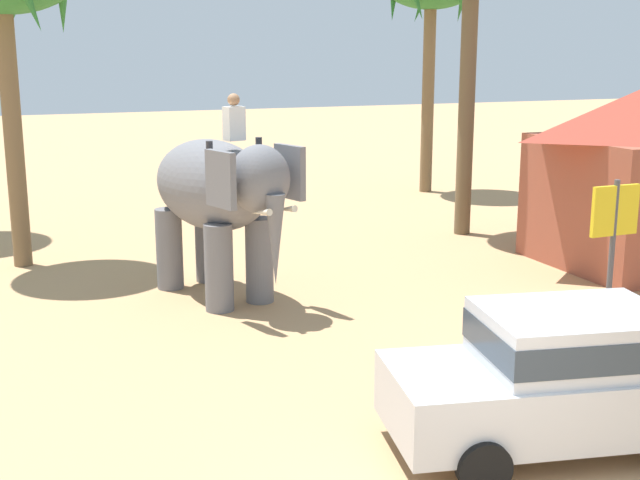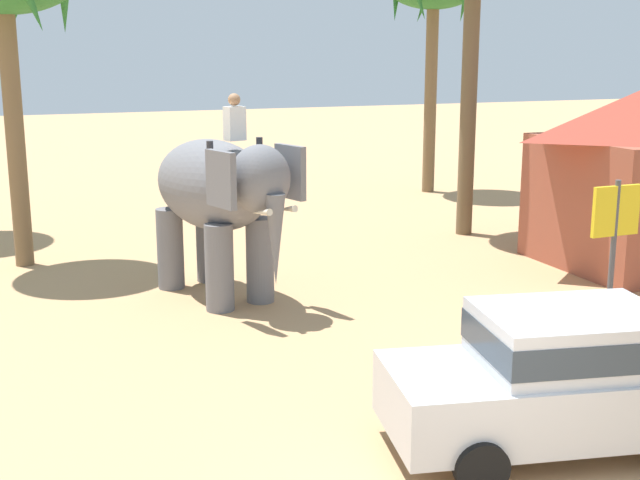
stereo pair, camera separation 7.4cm
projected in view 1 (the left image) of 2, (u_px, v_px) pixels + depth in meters
car_sedan_foreground at (566, 374)px, 9.78m from camera, size 4.37×2.57×1.70m
elephant_with_mahout at (218, 195)px, 15.61m from camera, size 2.43×4.02×3.88m
signboard_yellow at (614, 220)px, 14.86m from camera, size 1.00×0.10×2.40m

